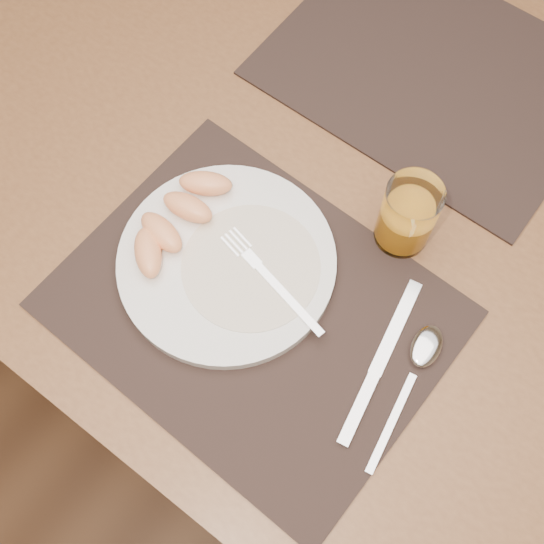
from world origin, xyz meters
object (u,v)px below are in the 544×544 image
at_px(plate, 227,262).
at_px(juice_glass, 407,217).
at_px(table, 355,218).
at_px(fork, 265,273).
at_px(placemat_near, 253,309).
at_px(placemat_far, 434,71).
at_px(knife, 374,374).
at_px(spoon, 421,357).

distance_m(plate, juice_glass, 0.23).
height_order(table, fork, fork).
bearing_deg(table, plate, -110.64).
height_order(placemat_near, placemat_far, same).
bearing_deg(placemat_far, placemat_near, -88.26).
bearing_deg(knife, plate, 178.00).
distance_m(placemat_near, placemat_far, 0.44).
height_order(spoon, juice_glass, juice_glass).
xyz_separation_m(spoon, juice_glass, (-0.11, 0.12, 0.04)).
bearing_deg(table, placemat_far, 96.54).
bearing_deg(placemat_near, knife, 6.46).
bearing_deg(juice_glass, knife, -66.86).
distance_m(placemat_far, knife, 0.46).
xyz_separation_m(knife, juice_glass, (-0.07, 0.17, 0.04)).
height_order(fork, juice_glass, juice_glass).
relative_size(table, juice_glass, 13.49).
relative_size(placemat_near, placemat_far, 1.00).
bearing_deg(placemat_near, spoon, 18.99).
bearing_deg(knife, fork, 173.33).
bearing_deg(spoon, knife, -123.96).
xyz_separation_m(table, juice_glass, (0.08, -0.03, 0.13)).
distance_m(table, fork, 0.21).
bearing_deg(fork, table, 82.43).
height_order(plate, spoon, plate).
height_order(table, spoon, spoon).
bearing_deg(knife, juice_glass, 113.14).
height_order(placemat_far, plate, plate).
bearing_deg(fork, spoon, 7.79).
xyz_separation_m(fork, knife, (0.17, -0.02, -0.02)).
height_order(table, placemat_far, placemat_far).
bearing_deg(fork, juice_glass, 56.42).
height_order(table, placemat_near, placemat_near).
bearing_deg(plate, placemat_near, -23.22).
bearing_deg(fork, plate, -165.55).
relative_size(placemat_near, knife, 2.05).
bearing_deg(plate, placemat_far, 83.41).
bearing_deg(juice_glass, table, 159.32).
height_order(placemat_near, plate, plate).
bearing_deg(table, juice_glass, -20.68).
bearing_deg(placemat_near, juice_glass, 65.07).
relative_size(spoon, juice_glass, 1.85).
xyz_separation_m(placemat_near, knife, (0.16, 0.02, 0.00)).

